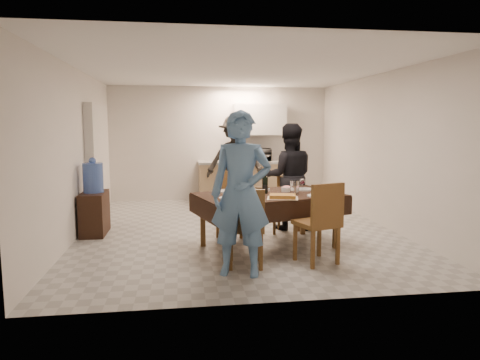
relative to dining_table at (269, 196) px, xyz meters
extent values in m
cube|color=#ADADA8|center=(-0.31, 1.11, -0.73)|extent=(5.00, 6.00, 0.02)
cube|color=white|center=(-0.31, 1.11, 1.87)|extent=(5.00, 6.00, 0.02)
cube|color=beige|center=(-0.31, 4.11, 0.57)|extent=(5.00, 0.02, 2.60)
cube|color=beige|center=(-0.31, -1.89, 0.57)|extent=(5.00, 0.02, 2.60)
cube|color=beige|center=(-2.81, 1.11, 0.57)|extent=(0.02, 6.00, 2.60)
cube|color=beige|center=(2.19, 1.11, 0.57)|extent=(0.02, 6.00, 2.60)
cube|color=beige|center=(-2.73, 2.31, 0.32)|extent=(0.15, 1.40, 2.10)
cube|color=tan|center=(0.29, 3.79, -0.30)|extent=(2.20, 0.60, 0.86)
cube|color=#A0A09C|center=(0.29, 3.79, 0.15)|extent=(2.24, 0.64, 0.05)
cube|color=white|center=(0.59, 3.93, 1.12)|extent=(1.20, 0.34, 0.70)
cube|color=black|center=(0.00, 0.00, 0.01)|extent=(2.20, 1.64, 0.04)
cube|color=brown|center=(0.00, 0.00, -0.37)|extent=(0.07, 0.07, 0.72)
cube|color=brown|center=(-0.45, -0.75, -0.25)|extent=(0.50, 0.50, 0.05)
cube|color=brown|center=(-0.45, -0.95, 0.01)|extent=(0.45, 0.10, 0.48)
cube|color=brown|center=(0.45, -0.75, -0.23)|extent=(0.59, 0.59, 0.06)
cube|color=brown|center=(0.45, -0.96, 0.05)|extent=(0.46, 0.19, 0.50)
cube|color=brown|center=(-0.45, 0.75, -0.25)|extent=(0.56, 0.56, 0.05)
cube|color=brown|center=(-0.45, 0.55, 0.02)|extent=(0.45, 0.16, 0.48)
cube|color=brown|center=(0.45, 0.75, -0.29)|extent=(0.54, 0.54, 0.05)
cube|color=brown|center=(0.45, 0.57, -0.05)|extent=(0.38, 0.21, 0.44)
cube|color=black|center=(-2.59, 1.12, -0.39)|extent=(0.36, 0.73, 0.67)
cylinder|color=#4D73CF|center=(-2.59, 1.12, 0.17)|extent=(0.31, 0.31, 0.46)
cylinder|color=white|center=(0.35, -0.05, 0.13)|extent=(0.12, 0.12, 0.19)
cube|color=#B27C34|center=(0.10, -0.38, 0.06)|extent=(0.46, 0.39, 0.05)
cylinder|color=silver|center=(0.30, 0.18, 0.07)|extent=(0.16, 0.16, 0.06)
cylinder|color=silver|center=(-0.05, 0.28, 0.05)|extent=(0.21, 0.21, 0.04)
cylinder|color=silver|center=(-0.60, -0.30, 0.04)|extent=(0.27, 0.27, 0.02)
cylinder|color=silver|center=(0.60, -0.30, 0.04)|extent=(0.28, 0.28, 0.02)
cylinder|color=silver|center=(-0.60, 0.30, 0.04)|extent=(0.28, 0.28, 0.02)
cylinder|color=silver|center=(0.60, 0.30, 0.04)|extent=(0.29, 0.29, 0.02)
imported|color=white|center=(0.55, 3.79, 0.33)|extent=(0.53, 0.36, 0.29)
imported|color=#5681AE|center=(-0.55, -1.05, 0.22)|extent=(0.79, 0.62, 1.89)
imported|color=black|center=(0.55, 1.05, 0.15)|extent=(0.94, 0.79, 1.75)
imported|color=black|center=(-0.05, 3.34, 0.24)|extent=(1.25, 0.72, 1.93)
camera|label=1|loc=(-1.23, -5.80, 0.99)|focal=32.00mm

